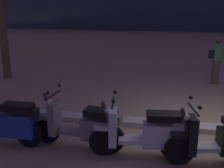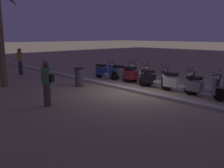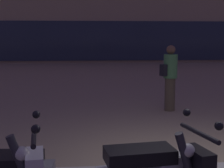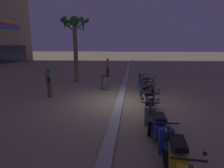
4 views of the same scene
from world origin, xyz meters
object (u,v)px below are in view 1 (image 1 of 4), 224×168
object	(u,v)px
scooter_blue_mid_rear	(5,123)
pedestrian_strolling_near_curb	(216,59)
scooter_grey_mid_front	(85,126)
scooter_black_far_back	(224,140)
scooter_white_gap_after_mid	(146,133)

from	to	relation	value
scooter_blue_mid_rear	pedestrian_strolling_near_curb	size ratio (longest dim) A/B	1.11
scooter_grey_mid_front	scooter_black_far_back	size ratio (longest dim) A/B	1.07
scooter_white_gap_after_mid	scooter_black_far_back	bearing A→B (deg)	1.00
scooter_grey_mid_front	scooter_white_gap_after_mid	size ratio (longest dim) A/B	1.03
scooter_black_far_back	pedestrian_strolling_near_curb	size ratio (longest dim) A/B	1.06
scooter_grey_mid_front	scooter_black_far_back	xyz separation A→B (m)	(2.48, -0.05, 0.01)
scooter_black_far_back	scooter_grey_mid_front	bearing A→B (deg)	178.91
scooter_blue_mid_rear	scooter_grey_mid_front	bearing A→B (deg)	6.62
scooter_white_gap_after_mid	pedestrian_strolling_near_curb	xyz separation A→B (m)	(1.90, 5.30, 0.40)
scooter_grey_mid_front	scooter_white_gap_after_mid	world-z (taller)	same
scooter_blue_mid_rear	scooter_grey_mid_front	distance (m)	1.58
scooter_blue_mid_rear	pedestrian_strolling_near_curb	xyz separation A→B (m)	(4.64, 5.41, 0.40)
scooter_white_gap_after_mid	pedestrian_strolling_near_curb	world-z (taller)	pedestrian_strolling_near_curb
scooter_blue_mid_rear	scooter_white_gap_after_mid	xyz separation A→B (m)	(2.74, 0.11, -0.00)
scooter_white_gap_after_mid	pedestrian_strolling_near_curb	size ratio (longest dim) A/B	1.10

